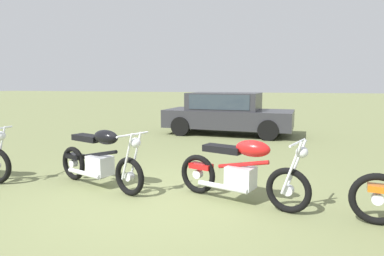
{
  "coord_description": "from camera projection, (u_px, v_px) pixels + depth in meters",
  "views": [
    {
      "loc": [
        1.9,
        -4.58,
        1.76
      ],
      "look_at": [
        0.13,
        1.7,
        0.88
      ],
      "focal_mm": 31.34,
      "sensor_mm": 36.0,
      "label": 1
    }
  ],
  "objects": [
    {
      "name": "motorcycle_black",
      "position": [
        100.0,
        159.0,
        5.63
      ],
      "size": [
        1.98,
        1.01,
        1.02
      ],
      "rotation": [
        0.0,
        0.0,
        -0.36
      ],
      "color": "black",
      "rests_on": "ground"
    },
    {
      "name": "motorcycle_red",
      "position": [
        241.0,
        171.0,
        4.91
      ],
      "size": [
        2.01,
        0.94,
        1.02
      ],
      "rotation": [
        0.0,
        0.0,
        -0.32
      ],
      "color": "black",
      "rests_on": "ground"
    },
    {
      "name": "ground_plane",
      "position": [
        154.0,
        199.0,
        5.11
      ],
      "size": [
        120.0,
        120.0,
        0.0
      ],
      "primitive_type": "plane",
      "color": "olive"
    },
    {
      "name": "car_charcoal",
      "position": [
        227.0,
        111.0,
        11.52
      ],
      "size": [
        4.38,
        2.11,
        1.43
      ],
      "rotation": [
        0.0,
        0.0,
        -0.06
      ],
      "color": "#2D2D33",
      "rests_on": "ground"
    }
  ]
}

